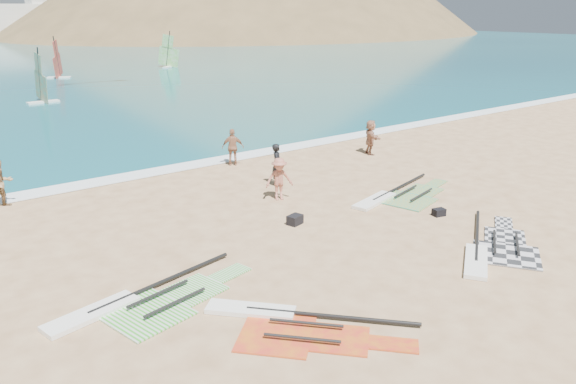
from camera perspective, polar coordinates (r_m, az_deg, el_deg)
ground at (r=17.43m, az=9.78°, el=-5.99°), size 300.00×300.00×0.00m
surf_line at (r=26.79m, az=-9.70°, el=2.65°), size 300.00×1.20×0.04m
headland_main at (r=170.92m, az=-2.87°, el=15.82°), size 143.00×143.00×45.00m
headland_minor at (r=200.33m, az=4.03°, el=16.14°), size 70.00×70.00×28.00m
rig_grey at (r=18.30m, az=20.02°, el=-5.51°), size 5.22×3.94×0.20m
rig_green at (r=14.74m, az=-14.63°, el=-10.87°), size 5.68×2.79×0.20m
rig_orange at (r=22.37m, az=11.17°, el=-0.43°), size 5.60×2.93×0.20m
rig_red at (r=13.45m, az=0.04°, el=-13.25°), size 4.05×4.67×0.20m
gear_bag_near at (r=19.23m, az=0.71°, el=-2.83°), size 0.59×0.50×0.33m
gear_bag_far at (r=20.72m, az=15.07°, el=-2.00°), size 0.49×0.39×0.26m
person_wetsuit at (r=23.26m, az=-1.11°, el=2.79°), size 0.73×0.77×1.77m
beachgoer_left at (r=23.22m, az=-27.13°, el=0.79°), size 1.06×0.93×1.83m
beachgoer_mid at (r=21.49m, az=-0.90°, el=1.33°), size 1.22×0.94×1.66m
beachgoer_back at (r=26.41m, az=-5.62°, el=4.55°), size 1.08×0.91×1.74m
beachgoer_right at (r=28.66m, az=8.38°, el=5.53°), size 1.15×1.69×1.75m
windsurfer_left at (r=47.97m, az=-23.79°, el=9.75°), size 2.39×2.89×4.30m
windsurfer_centre at (r=64.86m, az=-22.34°, el=11.76°), size 2.40×2.52×4.36m
windsurfer_right at (r=72.80m, az=-12.03°, el=13.28°), size 2.34×2.36×4.45m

